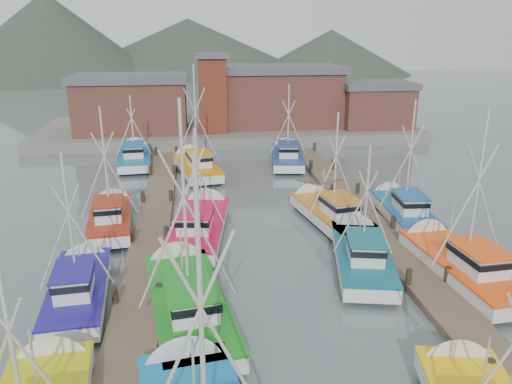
{
  "coord_description": "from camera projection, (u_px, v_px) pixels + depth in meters",
  "views": [
    {
      "loc": [
        -4.09,
        -22.72,
        12.33
      ],
      "look_at": [
        -0.45,
        6.61,
        2.6
      ],
      "focal_mm": 35.0,
      "sensor_mm": 36.0,
      "label": 1
    }
  ],
  "objects": [
    {
      "name": "gull_near",
      "position": [
        320.0,
        183.0,
        16.14
      ],
      "size": [
        1.55,
        0.64,
        0.24
      ],
      "rotation": [
        0.0,
        0.0,
        -0.19
      ],
      "color": "gray",
      "rests_on": "ground"
    },
    {
      "name": "shed_right",
      "position": [
        374.0,
        104.0,
        58.58
      ],
      "size": [
        8.48,
        6.36,
        5.2
      ],
      "color": "brown",
      "rests_on": "quay"
    },
    {
      "name": "quay",
      "position": [
        229.0,
        130.0,
        60.44
      ],
      "size": [
        44.0,
        16.0,
        1.2
      ],
      "primitive_type": "cube",
      "color": "gray",
      "rests_on": "ground"
    },
    {
      "name": "boat_7",
      "position": [
        458.0,
        263.0,
        25.99
      ],
      "size": [
        3.95,
        9.44,
        9.73
      ],
      "rotation": [
        0.0,
        0.0,
        0.07
      ],
      "color": "black",
      "rests_on": "ground"
    },
    {
      "name": "boat_5",
      "position": [
        361.0,
        253.0,
        27.12
      ],
      "size": [
        4.36,
        9.1,
        7.56
      ],
      "rotation": [
        0.0,
        0.0,
        -0.2
      ],
      "color": "black",
      "rests_on": "ground"
    },
    {
      "name": "boat_14",
      "position": [
        135.0,
        156.0,
        47.59
      ],
      "size": [
        3.6,
        9.39,
        7.37
      ],
      "rotation": [
        0.0,
        0.0,
        0.08
      ],
      "color": "black",
      "rests_on": "ground"
    },
    {
      "name": "boat_11",
      "position": [
        401.0,
        210.0,
        33.65
      ],
      "size": [
        3.56,
        8.51,
        8.84
      ],
      "rotation": [
        0.0,
        0.0,
        -0.07
      ],
      "color": "black",
      "rests_on": "ground"
    },
    {
      "name": "boat_10",
      "position": [
        111.0,
        217.0,
        32.37
      ],
      "size": [
        3.48,
        8.46,
        8.58
      ],
      "rotation": [
        0.0,
        0.0,
        0.11
      ],
      "color": "black",
      "rests_on": "ground"
    },
    {
      "name": "gull_far",
      "position": [
        282.0,
        140.0,
        29.66
      ],
      "size": [
        1.55,
        0.63,
        0.24
      ],
      "rotation": [
        0.0,
        0.0,
        -0.15
      ],
      "color": "gray",
      "rests_on": "ground"
    },
    {
      "name": "distant_hills",
      "position": [
        162.0,
        74.0,
        139.8
      ],
      "size": [
        175.0,
        140.0,
        42.0
      ],
      "color": "#3D463A",
      "rests_on": "ground"
    },
    {
      "name": "boat_6",
      "position": [
        80.0,
        287.0,
        23.63
      ],
      "size": [
        3.27,
        8.29,
        8.0
      ],
      "rotation": [
        0.0,
        0.0,
        0.09
      ],
      "color": "black",
      "rests_on": "ground"
    },
    {
      "name": "boat_4",
      "position": [
        187.0,
        299.0,
        22.53
      ],
      "size": [
        4.52,
        10.27,
        10.71
      ],
      "rotation": [
        0.0,
        0.0,
        0.15
      ],
      "color": "black",
      "rests_on": "ground"
    },
    {
      "name": "boat_9",
      "position": [
        328.0,
        213.0,
        33.08
      ],
      "size": [
        4.23,
        9.2,
        8.19
      ],
      "rotation": [
        0.0,
        0.0,
        0.18
      ],
      "color": "black",
      "rests_on": "ground"
    },
    {
      "name": "boat_12",
      "position": [
        196.0,
        165.0,
        44.45
      ],
      "size": [
        4.5,
        9.59,
        10.31
      ],
      "rotation": [
        0.0,
        0.0,
        0.19
      ],
      "color": "black",
      "rests_on": "ground"
    },
    {
      "name": "shed_center",
      "position": [
        278.0,
        95.0,
        59.86
      ],
      "size": [
        14.84,
        9.54,
        6.9
      ],
      "color": "brown",
      "rests_on": "quay"
    },
    {
      "name": "boat_8",
      "position": [
        200.0,
        224.0,
        31.11
      ],
      "size": [
        4.36,
        10.01,
        7.8
      ],
      "rotation": [
        0.0,
        0.0,
        -0.15
      ],
      "color": "black",
      "rests_on": "ground"
    },
    {
      "name": "boat_13",
      "position": [
        287.0,
        156.0,
        47.68
      ],
      "size": [
        4.04,
        9.29,
        8.33
      ],
      "rotation": [
        0.0,
        0.0,
        -0.15
      ],
      "color": "black",
      "rests_on": "ground"
    },
    {
      "name": "dock_right",
      "position": [
        383.0,
        238.0,
        30.31
      ],
      "size": [
        2.3,
        46.0,
        1.5
      ],
      "color": "brown",
      "rests_on": "ground"
    },
    {
      "name": "ground",
      "position": [
        280.0,
        279.0,
        25.75
      ],
      "size": [
        260.0,
        260.0,
        0.0
      ],
      "primitive_type": "plane",
      "color": "#50605F",
      "rests_on": "ground"
    },
    {
      "name": "shed_left",
      "position": [
        132.0,
        103.0,
        56.09
      ],
      "size": [
        12.72,
        8.48,
        6.2
      ],
      "color": "brown",
      "rests_on": "quay"
    },
    {
      "name": "dock_left",
      "position": [
        149.0,
        250.0,
        28.68
      ],
      "size": [
        2.3,
        46.0,
        1.5
      ],
      "color": "brown",
      "rests_on": "ground"
    },
    {
      "name": "lookout_tower",
      "position": [
        213.0,
        93.0,
        54.88
      ],
      "size": [
        3.6,
        3.6,
        8.5
      ],
      "color": "maroon",
      "rests_on": "quay"
    }
  ]
}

